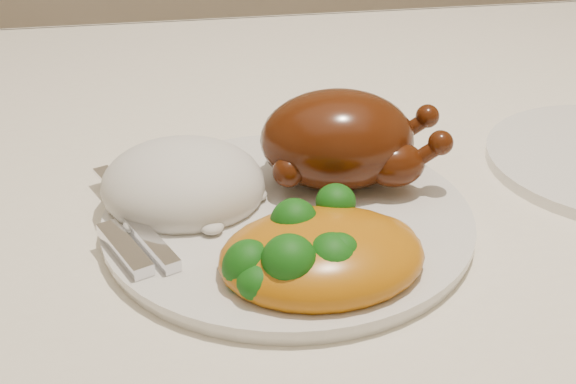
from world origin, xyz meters
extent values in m
cube|color=brown|center=(0.00, 0.00, 0.74)|extent=(1.60, 0.90, 0.04)
cube|color=white|center=(0.00, 0.00, 0.76)|extent=(1.72, 1.02, 0.01)
cube|color=white|center=(0.00, 0.51, 0.68)|extent=(1.72, 0.01, 0.18)
cylinder|color=silver|center=(0.01, -0.04, 0.77)|extent=(0.37, 0.37, 0.01)
ellipsoid|color=#4B1808|center=(0.06, 0.01, 0.82)|extent=(0.14, 0.11, 0.08)
ellipsoid|color=#4B1808|center=(0.05, 0.00, 0.84)|extent=(0.07, 0.05, 0.03)
ellipsoid|color=#4B1808|center=(0.10, -0.03, 0.81)|extent=(0.05, 0.04, 0.04)
sphere|color=#4B1808|center=(0.14, -0.03, 0.83)|extent=(0.02, 0.02, 0.02)
ellipsoid|color=#4B1808|center=(0.11, 0.03, 0.81)|extent=(0.05, 0.04, 0.04)
sphere|color=#4B1808|center=(0.14, 0.02, 0.83)|extent=(0.02, 0.02, 0.02)
sphere|color=#4B1808|center=(0.02, -0.02, 0.81)|extent=(0.03, 0.03, 0.03)
sphere|color=#4B1808|center=(0.02, 0.04, 0.81)|extent=(0.03, 0.03, 0.03)
ellipsoid|color=white|center=(-0.07, -0.01, 0.79)|extent=(0.15, 0.14, 0.07)
ellipsoid|color=#C2710C|center=(0.02, -0.12, 0.79)|extent=(0.15, 0.12, 0.05)
ellipsoid|color=#C2710C|center=(0.06, -0.11, 0.79)|extent=(0.07, 0.06, 0.03)
ellipsoid|color=#0C430B|center=(-0.02, -0.14, 0.79)|extent=(0.03, 0.03, 0.03)
ellipsoid|color=#0C430B|center=(-0.03, -0.13, 0.79)|extent=(0.04, 0.04, 0.04)
ellipsoid|color=#0C430B|center=(0.01, -0.10, 0.81)|extent=(0.03, 0.03, 0.04)
ellipsoid|color=#0C430B|center=(0.03, -0.14, 0.80)|extent=(0.03, 0.03, 0.03)
ellipsoid|color=#0C430B|center=(0.03, -0.14, 0.80)|extent=(0.04, 0.04, 0.04)
ellipsoid|color=#0C430B|center=(0.00, -0.14, 0.81)|extent=(0.04, 0.04, 0.03)
ellipsoid|color=#0C430B|center=(0.04, -0.08, 0.81)|extent=(0.03, 0.03, 0.03)
cube|color=silver|center=(-0.11, 0.00, 0.78)|extent=(0.06, 0.11, 0.00)
cube|color=silver|center=(-0.11, -0.08, 0.79)|extent=(0.04, 0.07, 0.01)
cube|color=silver|center=(-0.09, -0.08, 0.79)|extent=(0.04, 0.07, 0.01)
cube|color=silver|center=(-0.09, 0.00, 0.79)|extent=(0.04, 0.08, 0.00)
camera|label=1|loc=(-0.07, -0.57, 1.10)|focal=50.00mm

